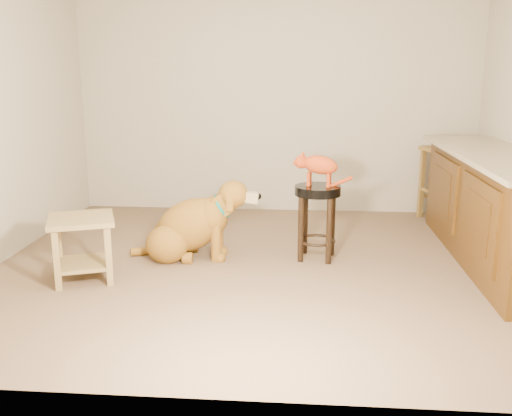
# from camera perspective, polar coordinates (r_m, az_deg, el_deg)

# --- Properties ---
(floor) EXTENTS (4.50, 4.00, 0.01)m
(floor) POSITION_cam_1_polar(r_m,az_deg,el_deg) (4.81, 0.79, -5.86)
(floor) COLOR brown
(floor) RESTS_ON ground
(room_shell) EXTENTS (4.54, 4.04, 2.62)m
(room_shell) POSITION_cam_1_polar(r_m,az_deg,el_deg) (4.53, 0.86, 14.52)
(room_shell) COLOR #ACA38B
(room_shell) RESTS_ON ground
(cabinet_run) EXTENTS (0.70, 2.56, 0.94)m
(cabinet_run) POSITION_cam_1_polar(r_m,az_deg,el_deg) (5.23, 22.83, -0.34)
(cabinet_run) COLOR #482C0C
(cabinet_run) RESTS_ON ground
(padded_stool) EXTENTS (0.39, 0.39, 0.65)m
(padded_stool) POSITION_cam_1_polar(r_m,az_deg,el_deg) (4.92, 6.15, 0.07)
(padded_stool) COLOR black
(padded_stool) RESTS_ON ground
(wood_stool) EXTENTS (0.55, 0.55, 0.80)m
(wood_stool) POSITION_cam_1_polar(r_m,az_deg,el_deg) (6.52, 18.31, 2.45)
(wood_stool) COLOR brown
(wood_stool) RESTS_ON ground
(side_table) EXTENTS (0.63, 0.63, 0.50)m
(side_table) POSITION_cam_1_polar(r_m,az_deg,el_deg) (4.63, -16.98, -2.96)
(side_table) COLOR olive
(side_table) RESTS_ON ground
(golden_retriever) EXTENTS (1.17, 0.58, 0.74)m
(golden_retriever) POSITION_cam_1_polar(r_m,az_deg,el_deg) (4.99, -6.53, -1.91)
(golden_retriever) COLOR brown
(golden_retriever) RESTS_ON ground
(tabby_kitten) EXTENTS (0.52, 0.20, 0.32)m
(tabby_kitten) POSITION_cam_1_polar(r_m,az_deg,el_deg) (4.85, 6.12, 4.22)
(tabby_kitten) COLOR #98310F
(tabby_kitten) RESTS_ON padded_stool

